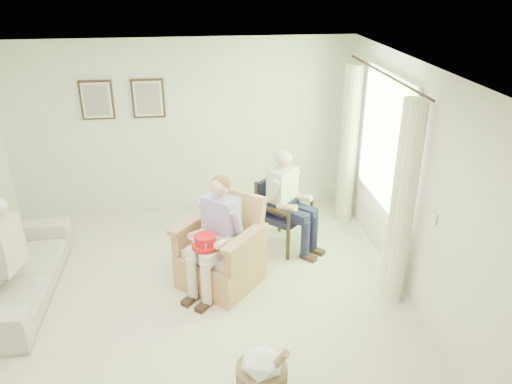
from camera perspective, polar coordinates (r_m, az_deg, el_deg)
floor at (r=5.55m, az=-7.74°, el=-14.68°), size 5.50×5.50×0.00m
back_wall at (r=7.39m, az=-8.37°, el=7.08°), size 5.00×0.04×2.60m
right_wall at (r=5.36m, az=19.13°, el=-1.01°), size 0.04×5.50×2.60m
ceiling at (r=4.40m, az=-9.69°, el=12.55°), size 5.00×5.50×0.02m
window at (r=6.26m, az=14.61°, el=6.04°), size 0.13×2.50×1.63m
curtain_left at (r=5.53m, az=16.39°, el=-1.54°), size 0.34×0.34×2.30m
curtain_right at (r=7.22m, az=10.53°, el=5.25°), size 0.34×0.34×2.30m
framed_print_left at (r=7.35m, az=-17.74°, el=9.97°), size 0.45×0.05×0.55m
framed_print_right at (r=7.25m, az=-12.22°, el=10.39°), size 0.45×0.05×0.55m
wicker_armchair at (r=5.96m, az=-4.13°, el=-7.38°), size 0.84×0.84×1.08m
wood_armchair at (r=6.70m, az=3.10°, el=-1.89°), size 0.60×0.57×0.93m
sofa at (r=6.36m, az=-25.93°, el=-8.17°), size 2.14×0.84×0.63m
person_wicker at (r=5.61m, az=-4.18°, el=-4.14°), size 0.40×0.62×1.37m
person_dark at (r=6.44m, az=3.40°, el=-0.31°), size 0.40×0.63×1.34m
person_sofa at (r=5.99m, az=-27.24°, el=-5.86°), size 0.42×0.62×1.28m
red_hat at (r=5.52m, az=-5.81°, el=-5.71°), size 0.31×0.31×0.14m
hatbox at (r=4.59m, az=0.70°, el=-20.22°), size 0.53×0.53×0.66m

